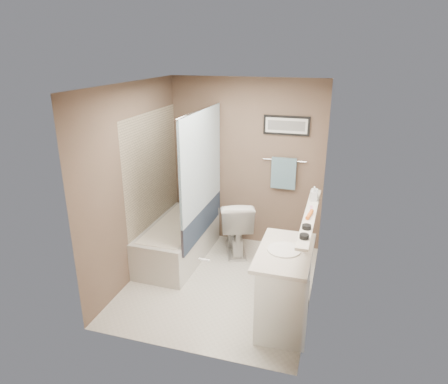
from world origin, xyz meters
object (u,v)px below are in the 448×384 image
(bathtub, at_px, (178,241))
(glass_jar, at_px, (315,193))
(hair_brush_front, at_px, (310,214))
(candle_bowl_near, at_px, (304,236))
(soap_bottle, at_px, (314,194))
(candle_bowl_far, at_px, (307,227))
(vanity, at_px, (284,288))
(toilet, at_px, (235,225))

(bathtub, height_order, glass_jar, glass_jar)
(hair_brush_front, distance_m, glass_jar, 0.59)
(candle_bowl_near, bearing_deg, hair_brush_front, 90.00)
(glass_jar, relative_size, soap_bottle, 0.59)
(candle_bowl_far, distance_m, glass_jar, 0.90)
(hair_brush_front, xyz_separation_m, soap_bottle, (0.00, 0.47, 0.06))
(hair_brush_front, bearing_deg, soap_bottle, 90.00)
(vanity, bearing_deg, soap_bottle, 72.47)
(candle_bowl_far, xyz_separation_m, hair_brush_front, (0.00, 0.31, 0.00))
(hair_brush_front, bearing_deg, bathtub, 159.83)
(glass_jar, distance_m, soap_bottle, 0.12)
(candle_bowl_far, xyz_separation_m, soap_bottle, (0.00, 0.79, 0.06))
(candle_bowl_far, height_order, hair_brush_front, hair_brush_front)
(bathtub, height_order, toilet, toilet)
(vanity, bearing_deg, toilet, 119.23)
(glass_jar, height_order, soap_bottle, soap_bottle)
(vanity, bearing_deg, glass_jar, 74.18)
(vanity, relative_size, candle_bowl_far, 10.00)
(toilet, xyz_separation_m, glass_jar, (1.08, -0.47, 0.76))
(toilet, height_order, candle_bowl_near, candle_bowl_near)
(bathtub, relative_size, candle_bowl_far, 16.67)
(bathtub, distance_m, soap_bottle, 2.03)
(glass_jar, bearing_deg, bathtub, 177.86)
(vanity, xyz_separation_m, soap_bottle, (0.19, 0.77, 0.80))
(hair_brush_front, bearing_deg, candle_bowl_far, -90.00)
(candle_bowl_far, height_order, soap_bottle, soap_bottle)
(candle_bowl_far, bearing_deg, candle_bowl_near, -90.00)
(candle_bowl_far, xyz_separation_m, glass_jar, (0.00, 0.90, 0.03))
(toilet, bearing_deg, candle_bowl_near, 103.19)
(toilet, bearing_deg, vanity, 102.37)
(soap_bottle, bearing_deg, hair_brush_front, -90.00)
(candle_bowl_near, xyz_separation_m, candle_bowl_far, (0.00, 0.22, 0.00))
(bathtub, xyz_separation_m, vanity, (1.60, -0.95, 0.15))
(glass_jar, bearing_deg, hair_brush_front, -90.00)
(toilet, bearing_deg, candle_bowl_far, 107.15)
(soap_bottle, bearing_deg, candle_bowl_near, -90.00)
(bathtub, relative_size, hair_brush_front, 6.82)
(toilet, height_order, glass_jar, glass_jar)
(vanity, distance_m, soap_bottle, 1.13)
(candle_bowl_near, xyz_separation_m, glass_jar, (0.00, 1.12, 0.03))
(candle_bowl_near, xyz_separation_m, hair_brush_front, (0.00, 0.53, 0.00))
(toilet, bearing_deg, bathtub, 9.06)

